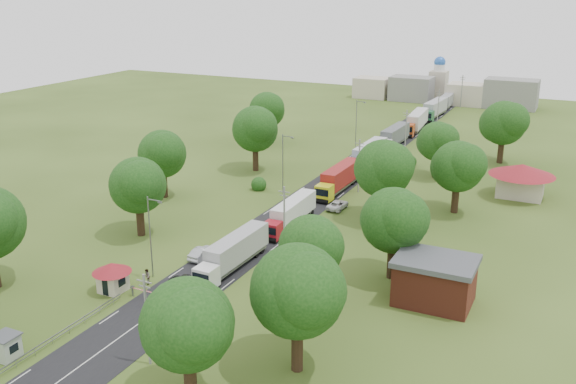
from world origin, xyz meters
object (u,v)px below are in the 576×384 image
Objects in this scene: car_lane_front at (179,282)px; car_lane_mid at (203,253)px; guard_booth at (112,274)px; pedestrian_near at (156,299)px; boom_barrier at (155,294)px; info_sign at (383,155)px; truck_0 at (233,253)px.

car_lane_mid is (-2.00, 8.10, 0.01)m from car_lane_front.
car_lane_mid is at bearing 70.71° from guard_booth.
pedestrian_near reaches higher than car_lane_front.
pedestrian_near is at bearing -50.76° from boom_barrier.
info_sign is 0.93× the size of car_lane_front.
car_lane_front is 2.27× the size of pedestrian_near.
info_sign is (12.40, 60.00, 0.84)m from guard_booth.
guard_booth is 1.07× the size of info_sign.
boom_barrier is at bearing -96.24° from info_sign.
info_sign reaches higher than boom_barrier.
pedestrian_near is (0.86, -1.05, 0.07)m from boom_barrier.
boom_barrier is 0.65× the size of truck_0.
info_sign is 49.00m from truck_0.
truck_0 is at bearing 73.34° from boom_barrier.
info_sign is (6.56, 60.00, 2.11)m from boom_barrier.
guard_booth reaches higher than car_lane_mid.
guard_booth is 6.89m from pedestrian_near.
info_sign reaches higher than car_lane_front.
car_lane_front is at bearing 84.76° from boom_barrier.
car_lane_mid is at bearing 76.03° from pedestrian_near.
boom_barrier is at bearing 91.16° from car_lane_front.
guard_booth is at bearing -129.51° from truck_0.
info_sign is at bearing 86.22° from truck_0.
info_sign reaches higher than truck_0.
guard_booth is 7.46m from car_lane_front.
pedestrian_near is at bearing -95.33° from info_sign.
car_lane_front is (0.36, 3.90, -0.14)m from boom_barrier.
boom_barrier is 2.10× the size of car_lane_front.
truck_0 is 7.33× the size of pedestrian_near.
info_sign is at bearing -97.25° from car_lane_mid.
boom_barrier is 1.36m from pedestrian_near.
info_sign is at bearing 83.76° from boom_barrier.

